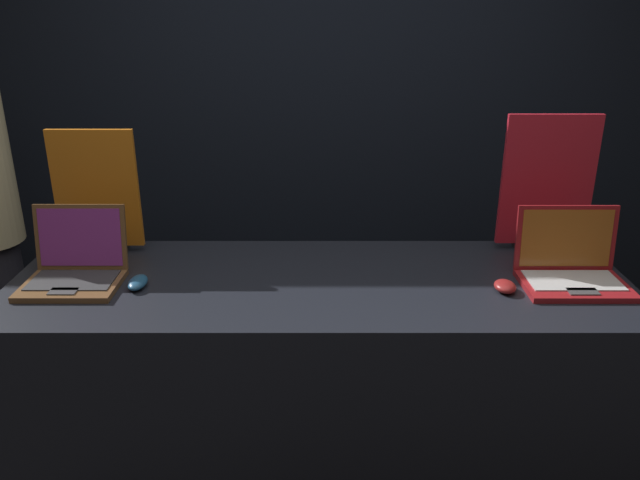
{
  "coord_description": "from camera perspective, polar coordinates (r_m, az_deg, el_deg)",
  "views": [
    {
      "loc": [
        0.0,
        -1.62,
        1.84
      ],
      "look_at": [
        0.01,
        0.37,
        1.06
      ],
      "focal_mm": 35.0,
      "sensor_mm": 36.0,
      "label": 1
    }
  ],
  "objects": [
    {
      "name": "display_counter",
      "position": [
        2.43,
        -0.24,
        -13.46
      ],
      "size": [
        2.18,
        0.75,
        0.91
      ],
      "color": "black",
      "rests_on": "ground_plane"
    },
    {
      "name": "promo_stand_back",
      "position": [
        2.54,
        19.78,
        4.68
      ],
      "size": [
        0.35,
        0.07,
        0.53
      ],
      "color": "black",
      "rests_on": "display_counter"
    },
    {
      "name": "laptop_back",
      "position": [
        2.32,
        21.71,
        -2.22
      ],
      "size": [
        0.35,
        0.26,
        0.25
      ],
      "color": "maroon",
      "rests_on": "display_counter"
    },
    {
      "name": "promo_stand_front",
      "position": [
        2.52,
        -19.99,
        3.91
      ],
      "size": [
        0.32,
        0.07,
        0.48
      ],
      "color": "black",
      "rests_on": "display_counter"
    },
    {
      "name": "mouse_front",
      "position": [
        2.23,
        -16.57,
        -3.77
      ],
      "size": [
        0.06,
        0.12,
        0.03
      ],
      "color": "navy",
      "rests_on": "display_counter"
    },
    {
      "name": "laptop_front",
      "position": [
        2.32,
        -21.73,
        -2.25
      ],
      "size": [
        0.32,
        0.28,
        0.25
      ],
      "color": "brown",
      "rests_on": "display_counter"
    },
    {
      "name": "wall_back",
      "position": [
        3.4,
        -0.26,
        13.86
      ],
      "size": [
        8.0,
        0.05,
        2.8
      ],
      "color": "black",
      "rests_on": "ground_plane"
    },
    {
      "name": "mouse_back",
      "position": [
        2.2,
        16.3,
        -4.06
      ],
      "size": [
        0.07,
        0.09,
        0.04
      ],
      "color": "maroon",
      "rests_on": "display_counter"
    }
  ]
}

